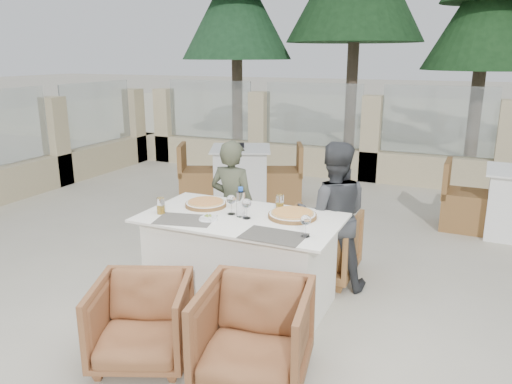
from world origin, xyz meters
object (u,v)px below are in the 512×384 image
at_px(wine_glass_corner, 306,225).
at_px(diner_left, 233,206).
at_px(beer_glass_left, 161,206).
at_px(beer_glass_right, 280,203).
at_px(pizza_left, 206,204).
at_px(wine_glass_centre, 231,203).
at_px(water_bottle, 241,202).
at_px(armchair_near_right, 254,335).
at_px(pizza_right, 292,215).
at_px(armchair_near_left, 142,322).
at_px(wine_glass_near, 247,207).
at_px(dining_table, 241,261).
at_px(bg_table_a, 241,175).
at_px(olive_dish, 208,217).
at_px(armchair_far_left, 236,247).
at_px(armchair_far_right, 320,244).
at_px(diner_right, 333,216).

bearing_deg(wine_glass_corner, diner_left, 139.94).
relative_size(beer_glass_left, beer_glass_right, 0.99).
distance_m(pizza_left, wine_glass_centre, 0.33).
xyz_separation_m(water_bottle, wine_glass_corner, (0.62, -0.23, -0.03)).
relative_size(water_bottle, armchair_near_right, 0.35).
bearing_deg(pizza_left, pizza_right, 0.74).
bearing_deg(armchair_near_left, wine_glass_near, 48.92).
distance_m(armchair_near_left, armchair_near_right, 0.79).
xyz_separation_m(dining_table, water_bottle, (-0.00, 0.00, 0.51)).
bearing_deg(bg_table_a, diner_left, -89.75).
distance_m(beer_glass_left, olive_dish, 0.44).
height_order(dining_table, diner_left, diner_left).
bearing_deg(diner_left, armchair_far_left, 131.19).
distance_m(wine_glass_centre, armchair_near_left, 1.19).
xyz_separation_m(dining_table, armchair_far_right, (0.44, 0.80, -0.07)).
xyz_separation_m(beer_glass_left, bg_table_a, (-0.70, 2.96, -0.45)).
height_order(pizza_right, diner_left, diner_left).
height_order(pizza_right, bg_table_a, pizza_right).
distance_m(wine_glass_near, diner_right, 0.86).
height_order(olive_dish, armchair_far_right, olive_dish).
relative_size(wine_glass_corner, armchair_far_left, 0.30).
bearing_deg(armchair_far_left, water_bottle, 144.67).
bearing_deg(armchair_far_left, wine_glass_centre, 136.89).
bearing_deg(beer_glass_right, pizza_left, -167.33).
bearing_deg(dining_table, water_bottle, 122.51).
relative_size(pizza_left, bg_table_a, 0.22).
xyz_separation_m(dining_table, pizza_right, (0.39, 0.15, 0.41)).
xyz_separation_m(armchair_far_right, armchair_near_right, (0.07, -1.69, 0.01)).
xyz_separation_m(wine_glass_centre, diner_right, (0.69, 0.60, -0.20)).
bearing_deg(armchair_far_right, water_bottle, 60.81).
bearing_deg(wine_glass_centre, diner_left, 115.74).
height_order(dining_table, wine_glass_near, wine_glass_near).
distance_m(armchair_near_right, bg_table_a, 4.09).
height_order(dining_table, pizza_left, pizza_left).
relative_size(pizza_left, beer_glass_left, 2.67).
relative_size(pizza_right, armchair_near_left, 0.61).
bearing_deg(wine_glass_near, wine_glass_centre, 163.44).
height_order(beer_glass_right, armchair_far_right, beer_glass_right).
distance_m(wine_glass_near, wine_glass_corner, 0.59).
bearing_deg(beer_glass_right, wine_glass_corner, -52.02).
relative_size(armchair_far_left, armchair_near_left, 0.94).
bearing_deg(beer_glass_right, pizza_right, -39.26).
bearing_deg(armchair_far_left, armchair_near_right, 144.23).
bearing_deg(wine_glass_corner, olive_dish, 176.89).
height_order(water_bottle, bg_table_a, water_bottle).
height_order(dining_table, armchair_far_right, dining_table).
bearing_deg(armchair_far_left, pizza_right, 176.04).
bearing_deg(beer_glass_right, armchair_near_right, -76.33).
bearing_deg(wine_glass_corner, pizza_left, 160.42).
bearing_deg(diner_left, beer_glass_left, 76.46).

